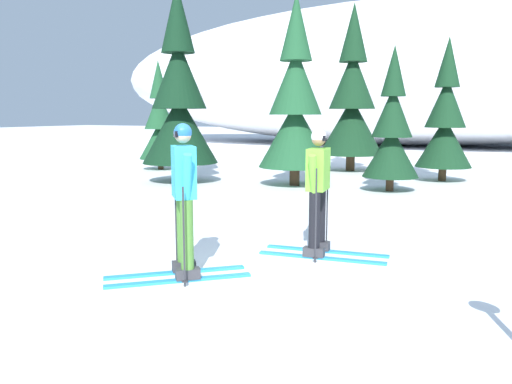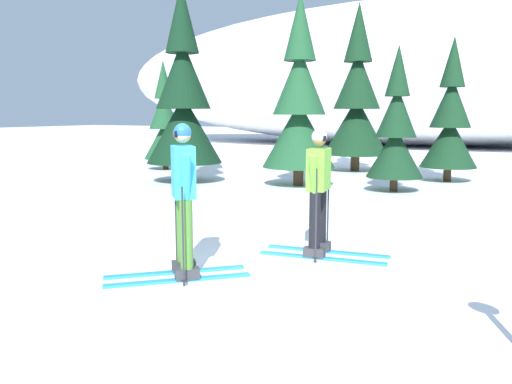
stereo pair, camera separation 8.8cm
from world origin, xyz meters
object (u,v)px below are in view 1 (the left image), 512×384
at_px(skier_cyan_jacket, 184,198).
at_px(pine_tree_left, 179,101).
at_px(pine_tree_far_left, 160,124).
at_px(pine_tree_far_right, 445,122).
at_px(pine_tree_center_right, 352,102).
at_px(pine_tree_right, 392,131).
at_px(skier_lime_jacket, 318,190).
at_px(pine_tree_center_left, 295,107).

distance_m(skier_cyan_jacket, pine_tree_left, 8.76).
height_order(pine_tree_far_left, pine_tree_far_right, pine_tree_far_right).
relative_size(pine_tree_center_right, pine_tree_right, 1.54).
height_order(pine_tree_far_left, pine_tree_center_right, pine_tree_center_right).
distance_m(skier_lime_jacket, pine_tree_far_left, 11.68).
xyz_separation_m(pine_tree_center_right, pine_tree_far_right, (3.12, -1.46, -0.61)).
height_order(pine_tree_left, pine_tree_center_right, pine_tree_center_right).
bearing_deg(pine_tree_far_right, pine_tree_right, -110.16).
height_order(pine_tree_center_left, pine_tree_center_right, pine_tree_center_right).
bearing_deg(pine_tree_right, pine_tree_far_right, 69.84).
bearing_deg(pine_tree_far_left, pine_tree_right, -11.16).
bearing_deg(pine_tree_center_right, pine_tree_center_left, -95.06).
bearing_deg(pine_tree_center_left, pine_tree_right, 2.16).
distance_m(skier_cyan_jacket, pine_tree_far_right, 10.79).
bearing_deg(pine_tree_right, skier_lime_jacket, -87.24).
xyz_separation_m(skier_lime_jacket, pine_tree_right, (-0.31, 6.39, 0.59)).
xyz_separation_m(pine_tree_left, pine_tree_center_right, (3.53, 4.94, 0.02)).
relative_size(pine_tree_center_left, pine_tree_far_right, 1.24).
xyz_separation_m(pine_tree_center_left, pine_tree_right, (2.52, 0.09, -0.60)).
bearing_deg(pine_tree_left, skier_lime_jacket, -42.77).
xyz_separation_m(pine_tree_far_left, pine_tree_right, (8.18, -1.61, -0.06)).
xyz_separation_m(pine_tree_left, pine_tree_center_left, (3.16, 0.75, -0.18)).
relative_size(skier_lime_jacket, pine_tree_far_right, 0.43).
bearing_deg(pine_tree_left, skier_cyan_jacket, -55.58).
xyz_separation_m(skier_cyan_jacket, skier_lime_jacket, (1.10, 1.60, -0.04)).
bearing_deg(skier_lime_jacket, skier_cyan_jacket, -124.41).
bearing_deg(skier_cyan_jacket, pine_tree_left, 124.42).
distance_m(skier_lime_jacket, pine_tree_center_right, 10.86).
xyz_separation_m(skier_cyan_jacket, pine_tree_left, (-4.89, 7.14, 1.33)).
bearing_deg(pine_tree_far_left, skier_lime_jacket, -43.32).
relative_size(pine_tree_left, pine_tree_center_left, 1.09).
bearing_deg(skier_cyan_jacket, pine_tree_right, 84.36).
distance_m(pine_tree_center_left, pine_tree_center_right, 4.21).
bearing_deg(skier_cyan_jacket, pine_tree_far_left, 127.58).
bearing_deg(pine_tree_far_left, pine_tree_left, -44.59).
bearing_deg(pine_tree_right, pine_tree_far_left, 168.84).
bearing_deg(pine_tree_center_left, skier_cyan_jacket, -77.62).
relative_size(skier_lime_jacket, pine_tree_far_left, 0.47).
xyz_separation_m(skier_lime_jacket, pine_tree_far_right, (0.66, 9.02, 0.79)).
relative_size(pine_tree_far_left, pine_tree_center_left, 0.74).
bearing_deg(skier_cyan_jacket, pine_tree_center_left, 102.38).
bearing_deg(pine_tree_left, pine_tree_far_right, 27.63).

